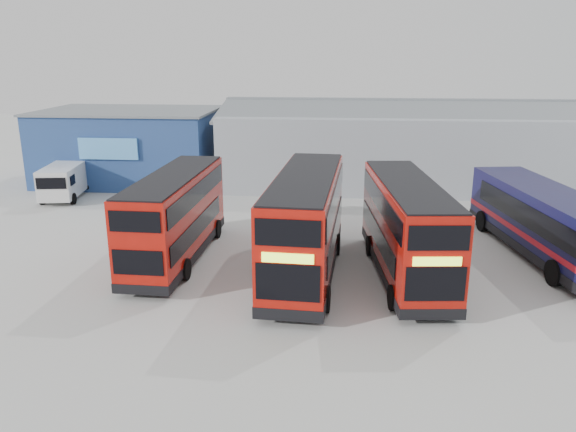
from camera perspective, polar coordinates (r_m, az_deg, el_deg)
The scene contains 8 objects.
ground_plane at distance 23.08m, azimuth 2.41°, elevation -6.82°, with size 120.00×120.00×0.00m, color #A4A49F.
office_block at distance 42.44m, azimuth -15.65°, elevation 6.94°, with size 12.30×8.32×5.12m.
maintenance_shed at distance 42.29m, azimuth 14.81°, elevation 7.01°, with size 30.50×12.00×5.89m.
double_decker_left at distance 25.54m, azimuth -11.35°, elevation -0.16°, with size 2.55×9.36×3.93m.
double_decker_centre at distance 23.26m, azimuth 1.80°, elevation -1.01°, with size 3.05×10.28×4.30m.
double_decker_right at distance 23.68m, azimuth 11.93°, elevation -1.39°, with size 3.20×9.68×4.02m.
single_decker_blue at distance 27.97m, azimuth 24.81°, elevation -0.84°, with size 4.37×11.66×3.09m.
panel_van at distance 38.76m, azimuth -21.73°, elevation 3.46°, with size 2.68×5.15×2.15m.
Camera 1 is at (0.95, -21.20, 9.07)m, focal length 35.00 mm.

